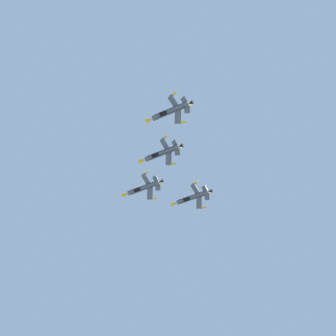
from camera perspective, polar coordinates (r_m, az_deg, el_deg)
name	(u,v)px	position (r m, az deg, el deg)	size (l,w,h in m)	color
fighter_jet_lead	(143,188)	(165.15, -3.01, -2.41)	(14.44, 9.71, 8.04)	#4C5666
fighter_jet_left_wing	(161,153)	(155.78, -0.82, 1.75)	(14.44, 9.54, 8.34)	#4C5666
fighter_jet_right_wing	(192,198)	(171.23, 2.87, -3.54)	(14.44, 9.60, 8.23)	#4C5666
fighter_jet_left_outer	(170,112)	(145.92, 0.19, 6.74)	(14.44, 9.70, 8.06)	#4C5666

